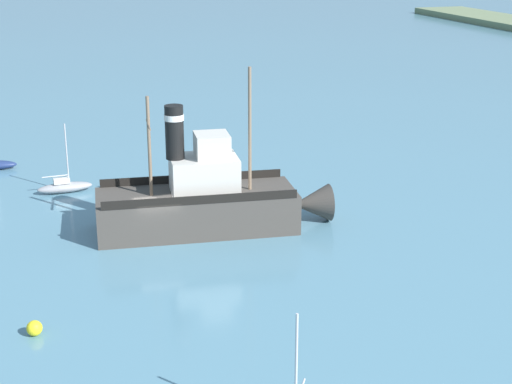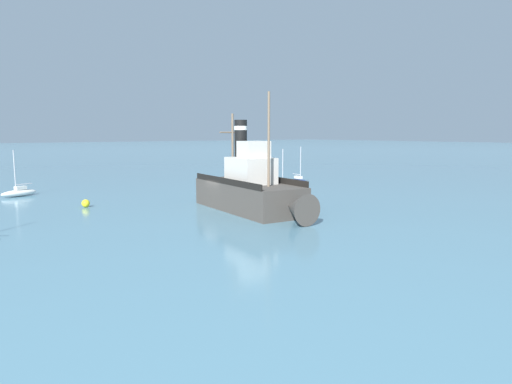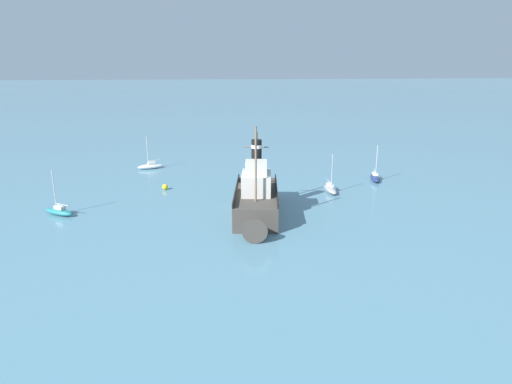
{
  "view_description": "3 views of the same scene",
  "coord_description": "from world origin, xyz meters",
  "views": [
    {
      "loc": [
        42.75,
        -7.38,
        17.29
      ],
      "look_at": [
        -0.63,
        6.24,
        2.24
      ],
      "focal_mm": 55.0,
      "sensor_mm": 36.0,
      "label": 1
    },
    {
      "loc": [
        22.11,
        34.18,
        6.69
      ],
      "look_at": [
        -0.14,
        5.12,
        1.92
      ],
      "focal_mm": 32.0,
      "sensor_mm": 36.0,
      "label": 2
    },
    {
      "loc": [
        2.88,
        48.92,
        16.23
      ],
      "look_at": [
        -1.16,
        2.1,
        2.24
      ],
      "focal_mm": 32.0,
      "sensor_mm": 36.0,
      "label": 3
    }
  ],
  "objects": [
    {
      "name": "mooring_buoy",
      "position": [
        9.62,
        -7.46,
        0.36
      ],
      "size": [
        0.72,
        0.72,
        0.72
      ],
      "primitive_type": "sphere",
      "color": "yellow",
      "rests_on": "ground"
    },
    {
      "name": "sailboat_white",
      "position": [
        12.97,
        -19.06,
        0.43
      ],
      "size": [
        3.95,
        2.26,
        4.9
      ],
      "color": "white",
      "rests_on": "ground"
    },
    {
      "name": "sailboat_grey",
      "position": [
        -11.03,
        -4.55,
        0.43
      ],
      "size": [
        1.37,
        3.87,
        4.9
      ],
      "color": "gray",
      "rests_on": "ground"
    },
    {
      "name": "old_tugboat",
      "position": [
        -1.09,
        3.24,
        1.83
      ],
      "size": [
        5.62,
        14.67,
        9.9
      ],
      "color": "#423D38",
      "rests_on": "ground"
    },
    {
      "name": "sailboat_navy",
      "position": [
        -18.45,
        -9.51,
        0.43
      ],
      "size": [
        1.72,
        3.93,
        4.9
      ],
      "color": "navy",
      "rests_on": "ground"
    },
    {
      "name": "ground_plane",
      "position": [
        0.0,
        0.0,
        0.0
      ],
      "size": [
        600.0,
        600.0,
        0.0
      ],
      "primitive_type": "plane",
      "color": "teal"
    }
  ]
}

